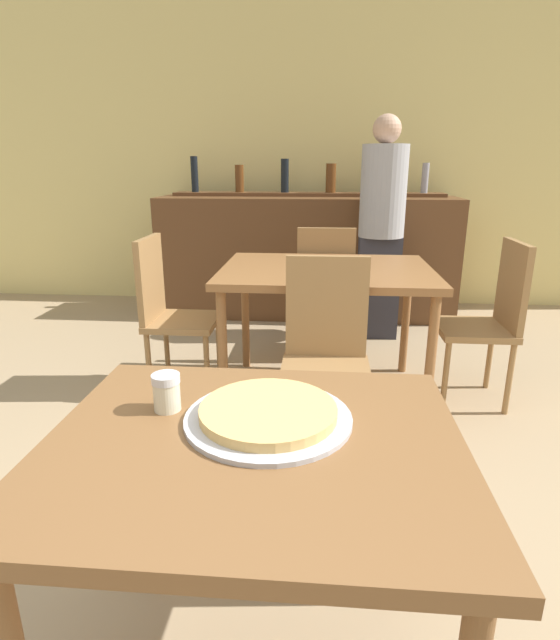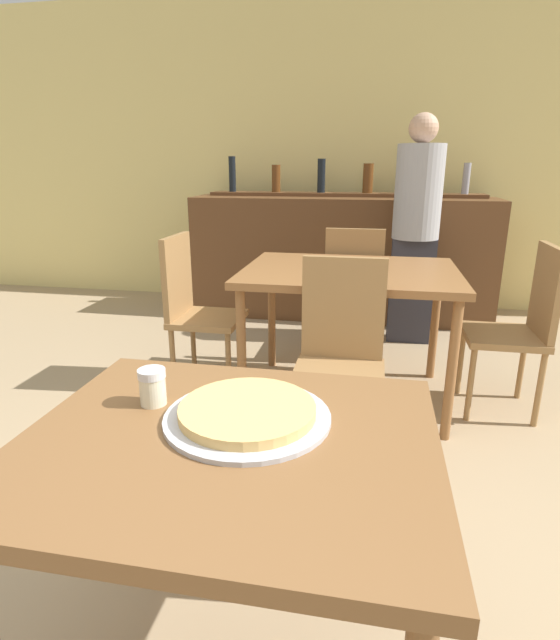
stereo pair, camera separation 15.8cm
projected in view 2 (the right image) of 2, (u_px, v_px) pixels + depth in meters
wall_back at (348, 156)px, 4.64m from camera, size 8.00×0.05×2.80m
dining_table_near at (229, 474)px, 1.13m from camera, size 0.92×0.77×0.75m
dining_table_far at (350, 283)px, 2.77m from camera, size 1.17×0.90×0.77m
bar_counter at (340, 258)px, 4.43m from camera, size 2.60×0.56×1.05m
bar_back_shelf at (344, 189)px, 4.39m from camera, size 2.39×0.24×0.34m
chair_far_side_front at (340, 349)px, 2.25m from camera, size 0.40×0.40×0.93m
chair_far_side_back at (354, 287)px, 3.40m from camera, size 0.40×0.40×0.93m
chair_far_side_left at (194, 303)px, 2.99m from camera, size 0.40×0.40×0.93m
chair_far_side_right at (522, 321)px, 2.66m from camera, size 0.40×0.40×0.93m
pizza_tray at (247, 413)px, 1.17m from camera, size 0.39×0.39×0.04m
cheese_shaker at (153, 386)px, 1.23m from camera, size 0.07×0.07×0.09m
person_standing at (416, 224)px, 3.67m from camera, size 0.34×0.34×1.67m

